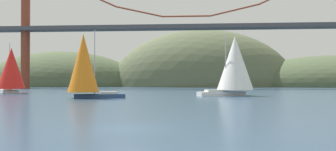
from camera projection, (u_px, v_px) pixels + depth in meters
ground_plane at (128, 128)px, 19.64m from camera, size 360.00×360.00×0.00m
headland_left at (61, 86)px, 158.70m from camera, size 69.29×44.00×29.86m
headland_center at (202, 87)px, 153.75m from camera, size 76.16×44.00×47.38m
suspension_bridge at (186, 24)px, 114.57m from camera, size 139.47×6.00×42.74m
sailboat_orange_sail at (84, 65)px, 52.38m from camera, size 8.62×5.61×9.76m
sailboat_white_mainsail at (234, 64)px, 61.22m from camera, size 10.36×7.96×10.18m
sailboat_red_spinnaker at (11, 70)px, 71.82m from camera, size 8.73×9.71×9.95m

